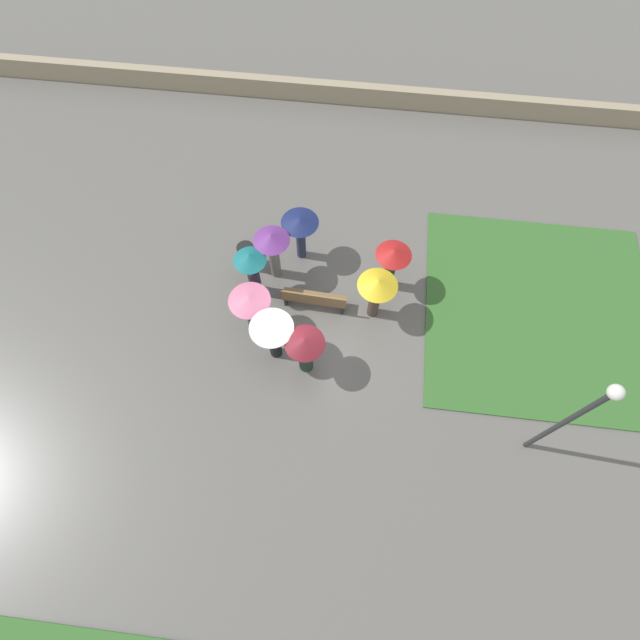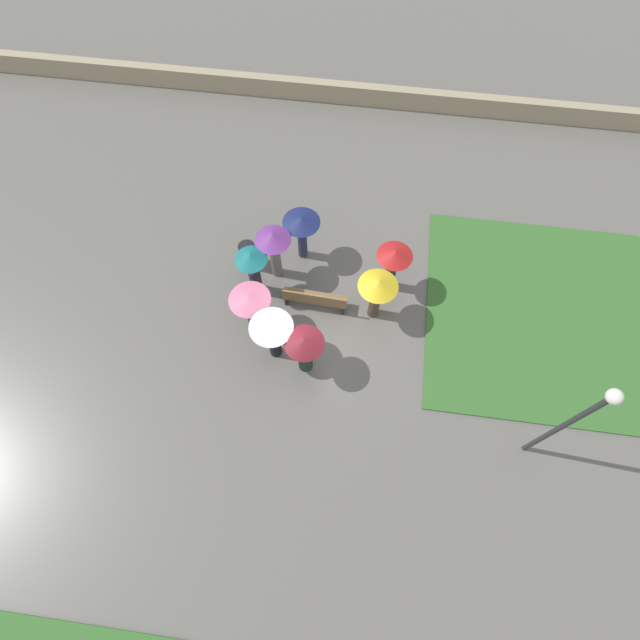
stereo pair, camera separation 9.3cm
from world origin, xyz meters
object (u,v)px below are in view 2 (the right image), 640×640
park_bench (315,299)px  crowd_person_teal (252,266)px  crowd_person_red (393,261)px  crowd_person_purple (274,245)px  crowd_person_yellow (377,289)px  crowd_person_maroon (305,347)px  trash_bin (248,255)px  crowd_person_navy (302,228)px  lamp_post (576,419)px  crowd_person_white (272,331)px  crowd_person_pink (251,305)px

park_bench → crowd_person_teal: 2.06m
crowd_person_red → crowd_person_purple: size_ratio=0.93×
crowd_person_yellow → crowd_person_red: bearing=133.8°
park_bench → crowd_person_maroon: 2.10m
trash_bin → crowd_person_navy: size_ratio=0.50×
crowd_person_yellow → lamp_post: bearing=25.4°
crowd_person_navy → crowd_person_purple: bearing=-96.9°
park_bench → crowd_person_teal: crowd_person_teal is taller
trash_bin → crowd_person_navy: crowd_person_navy is taller
crowd_person_white → crowd_person_pink: size_ratio=1.08×
crowd_person_teal → crowd_person_red: size_ratio=1.05×
crowd_person_navy → crowd_person_teal: 1.89m
crowd_person_white → crowd_person_yellow: (-2.66, -1.62, 0.02)m
trash_bin → crowd_person_maroon: 3.99m
crowd_person_red → crowd_person_purple: bearing=69.1°
trash_bin → crowd_person_maroon: size_ratio=0.49×
crowd_person_maroon → crowd_person_purple: size_ratio=0.93×
crowd_person_pink → crowd_person_maroon: bearing=-46.9°
trash_bin → crowd_person_white: crowd_person_white is taller
crowd_person_maroon → crowd_person_yellow: crowd_person_maroon is taller
crowd_person_purple → crowd_person_white: bearing=30.8°
crowd_person_purple → crowd_person_yellow: (-3.07, 1.04, -0.06)m
crowd_person_red → crowd_person_white: bearing=110.4°
lamp_post → crowd_person_purple: bearing=-31.4°
crowd_person_pink → crowd_person_red: bearing=12.9°
park_bench → crowd_person_purple: 1.98m
crowd_person_yellow → trash_bin: bearing=-133.3°
crowd_person_red → crowd_person_pink: bearing=95.5°
crowd_person_white → crowd_person_navy: size_ratio=1.03×
crowd_person_white → crowd_person_purple: bearing=105.2°
crowd_person_purple → crowd_person_maroon: bearing=46.0°
park_bench → crowd_person_navy: 2.14m
park_bench → crowd_person_teal: size_ratio=0.98×
park_bench → crowd_person_pink: size_ratio=1.10×
crowd_person_maroon → crowd_person_red: crowd_person_maroon is taller
crowd_person_white → crowd_person_red: crowd_person_white is taller
crowd_person_teal → crowd_person_red: (-3.95, -0.67, 0.04)m
park_bench → crowd_person_navy: (0.63, -1.82, 0.92)m
lamp_post → crowd_person_white: size_ratio=2.47×
crowd_person_red → crowd_person_yellow: size_ratio=1.00×
crowd_person_teal → crowd_person_pink: size_ratio=1.12×
crowd_person_purple → crowd_person_yellow: crowd_person_purple is taller
crowd_person_navy → crowd_person_pink: crowd_person_navy is taller
park_bench → crowd_person_yellow: crowd_person_yellow is taller
crowd_person_purple → crowd_person_pink: crowd_person_purple is taller
trash_bin → crowd_person_purple: bearing=166.6°
crowd_person_navy → crowd_person_yellow: 2.99m
crowd_person_white → crowd_person_maroon: (-0.91, 0.31, -0.10)m
crowd_person_red → crowd_person_pink: 4.21m
park_bench → trash_bin: 2.57m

